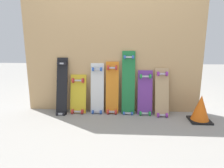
{
  "coord_description": "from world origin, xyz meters",
  "views": [
    {
      "loc": [
        0.17,
        -2.89,
        1.09
      ],
      "look_at": [
        0.0,
        -0.07,
        0.45
      ],
      "focal_mm": 32.1,
      "sensor_mm": 36.0,
      "label": 1
    }
  ],
  "objects_px": {
    "skateboard_yellow": "(78,96)",
    "skateboard_purple": "(145,95)",
    "skateboard_black": "(62,89)",
    "skateboard_white": "(97,91)",
    "traffic_cone": "(201,109)",
    "skateboard_green": "(128,85)",
    "skateboard_orange": "(112,90)",
    "skateboard_natural": "(162,94)"
  },
  "relations": [
    {
      "from": "skateboard_yellow",
      "to": "skateboard_purple",
      "type": "relative_size",
      "value": 0.89
    },
    {
      "from": "skateboard_black",
      "to": "skateboard_white",
      "type": "height_order",
      "value": "skateboard_black"
    },
    {
      "from": "skateboard_black",
      "to": "skateboard_yellow",
      "type": "xyz_separation_m",
      "value": [
        0.23,
        0.03,
        -0.12
      ]
    },
    {
      "from": "traffic_cone",
      "to": "skateboard_green",
      "type": "bearing_deg",
      "value": 164.84
    },
    {
      "from": "skateboard_yellow",
      "to": "skateboard_white",
      "type": "distance_m",
      "value": 0.3
    },
    {
      "from": "skateboard_yellow",
      "to": "skateboard_orange",
      "type": "height_order",
      "value": "skateboard_orange"
    },
    {
      "from": "skateboard_white",
      "to": "skateboard_natural",
      "type": "height_order",
      "value": "skateboard_white"
    },
    {
      "from": "skateboard_orange",
      "to": "skateboard_natural",
      "type": "bearing_deg",
      "value": -3.42
    },
    {
      "from": "skateboard_white",
      "to": "skateboard_purple",
      "type": "relative_size",
      "value": 1.14
    },
    {
      "from": "skateboard_green",
      "to": "traffic_cone",
      "type": "distance_m",
      "value": 1.03
    },
    {
      "from": "skateboard_purple",
      "to": "skateboard_natural",
      "type": "relative_size",
      "value": 0.95
    },
    {
      "from": "skateboard_yellow",
      "to": "skateboard_natural",
      "type": "distance_m",
      "value": 1.24
    },
    {
      "from": "skateboard_orange",
      "to": "skateboard_purple",
      "type": "xyz_separation_m",
      "value": [
        0.49,
        -0.01,
        -0.07
      ]
    },
    {
      "from": "skateboard_purple",
      "to": "traffic_cone",
      "type": "distance_m",
      "value": 0.77
    },
    {
      "from": "skateboard_yellow",
      "to": "skateboard_purple",
      "type": "bearing_deg",
      "value": 0.11
    },
    {
      "from": "skateboard_white",
      "to": "skateboard_orange",
      "type": "distance_m",
      "value": 0.22
    },
    {
      "from": "skateboard_orange",
      "to": "skateboard_purple",
      "type": "distance_m",
      "value": 0.49
    },
    {
      "from": "skateboard_yellow",
      "to": "traffic_cone",
      "type": "relative_size",
      "value": 1.73
    },
    {
      "from": "skateboard_black",
      "to": "traffic_cone",
      "type": "xyz_separation_m",
      "value": [
        1.94,
        -0.21,
        -0.19
      ]
    },
    {
      "from": "skateboard_yellow",
      "to": "skateboard_white",
      "type": "height_order",
      "value": "skateboard_white"
    },
    {
      "from": "skateboard_white",
      "to": "skateboard_orange",
      "type": "height_order",
      "value": "skateboard_orange"
    },
    {
      "from": "skateboard_orange",
      "to": "skateboard_green",
      "type": "distance_m",
      "value": 0.25
    },
    {
      "from": "skateboard_yellow",
      "to": "traffic_cone",
      "type": "height_order",
      "value": "skateboard_yellow"
    },
    {
      "from": "skateboard_natural",
      "to": "skateboard_yellow",
      "type": "bearing_deg",
      "value": 178.66
    },
    {
      "from": "skateboard_purple",
      "to": "skateboard_green",
      "type": "bearing_deg",
      "value": 177.59
    },
    {
      "from": "skateboard_yellow",
      "to": "skateboard_orange",
      "type": "bearing_deg",
      "value": 1.62
    },
    {
      "from": "skateboard_yellow",
      "to": "skateboard_purple",
      "type": "xyz_separation_m",
      "value": [
        1.0,
        0.0,
        0.03
      ]
    },
    {
      "from": "skateboard_white",
      "to": "traffic_cone",
      "type": "xyz_separation_m",
      "value": [
        1.43,
        -0.27,
        -0.16
      ]
    },
    {
      "from": "skateboard_orange",
      "to": "skateboard_green",
      "type": "bearing_deg",
      "value": -0.53
    },
    {
      "from": "skateboard_yellow",
      "to": "skateboard_white",
      "type": "relative_size",
      "value": 0.78
    },
    {
      "from": "skateboard_white",
      "to": "skateboard_purple",
      "type": "bearing_deg",
      "value": -1.26
    },
    {
      "from": "skateboard_orange",
      "to": "skateboard_purple",
      "type": "height_order",
      "value": "skateboard_orange"
    },
    {
      "from": "skateboard_orange",
      "to": "skateboard_natural",
      "type": "relative_size",
      "value": 1.11
    },
    {
      "from": "skateboard_purple",
      "to": "traffic_cone",
      "type": "bearing_deg",
      "value": -19.27
    },
    {
      "from": "skateboard_orange",
      "to": "skateboard_purple",
      "type": "bearing_deg",
      "value": -1.48
    },
    {
      "from": "skateboard_natural",
      "to": "traffic_cone",
      "type": "bearing_deg",
      "value": -24.74
    },
    {
      "from": "skateboard_green",
      "to": "skateboard_white",
      "type": "bearing_deg",
      "value": 179.35
    },
    {
      "from": "skateboard_yellow",
      "to": "traffic_cone",
      "type": "distance_m",
      "value": 1.73
    },
    {
      "from": "skateboard_black",
      "to": "skateboard_white",
      "type": "relative_size",
      "value": 1.1
    },
    {
      "from": "skateboard_black",
      "to": "skateboard_orange",
      "type": "relative_size",
      "value": 1.08
    },
    {
      "from": "skateboard_yellow",
      "to": "traffic_cone",
      "type": "bearing_deg",
      "value": -8.27
    },
    {
      "from": "skateboard_yellow",
      "to": "skateboard_natural",
      "type": "height_order",
      "value": "skateboard_natural"
    }
  ]
}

